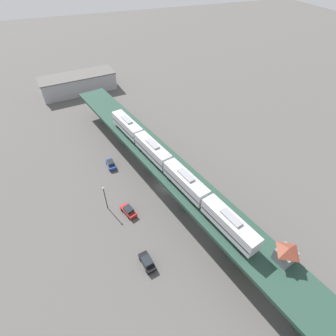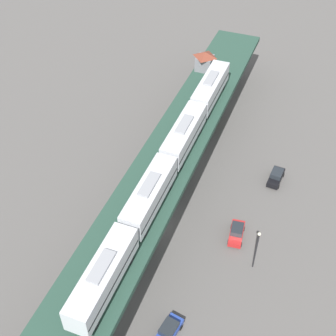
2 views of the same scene
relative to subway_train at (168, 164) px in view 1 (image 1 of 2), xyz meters
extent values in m
plane|color=#514F4C|center=(0.72, 2.89, -10.12)|extent=(400.00, 400.00, 0.00)
cube|color=#244135|center=(0.72, 2.89, -2.94)|extent=(30.39, 91.30, 0.80)
cube|color=#2D5142|center=(10.03, -34.47, -6.73)|extent=(2.18, 2.18, 6.78)
cube|color=#2D5142|center=(6.40, -19.92, -6.73)|extent=(2.18, 2.18, 6.78)
cube|color=#2D5142|center=(2.78, -5.36, -6.73)|extent=(2.18, 2.18, 6.78)
cube|color=#2D5142|center=(-0.85, 9.19, -6.73)|extent=(2.18, 2.18, 6.78)
cube|color=#2D5142|center=(-4.47, 23.75, -6.73)|extent=(2.18, 2.18, 6.78)
cube|color=#2D5142|center=(-8.10, 38.30, -6.73)|extent=(2.18, 2.18, 6.78)
cube|color=silver|center=(4.57, -18.34, 0.00)|extent=(5.62, 12.32, 3.10)
cube|color=black|center=(4.57, -18.34, -0.30)|extent=(5.60, 12.10, 0.24)
cube|color=gray|center=(4.57, -18.34, 1.73)|extent=(2.37, 4.41, 0.36)
cylinder|color=black|center=(4.43, -22.70, -2.12)|extent=(0.42, 0.87, 0.84)
cylinder|color=black|center=(6.74, -22.13, -2.12)|extent=(0.42, 0.87, 0.84)
cylinder|color=black|center=(2.40, -14.55, -2.12)|extent=(0.42, 0.87, 0.84)
cylinder|color=black|center=(4.71, -13.98, -2.12)|extent=(0.42, 0.87, 0.84)
cube|color=silver|center=(1.52, -6.11, 0.00)|extent=(5.62, 12.32, 3.10)
cube|color=black|center=(1.52, -6.11, -0.30)|extent=(5.60, 12.10, 0.24)
cube|color=gray|center=(1.52, -6.11, 1.73)|extent=(2.37, 4.41, 0.36)
cylinder|color=black|center=(1.38, -10.48, -2.12)|extent=(0.42, 0.87, 0.84)
cylinder|color=black|center=(3.69, -9.90, -2.12)|extent=(0.42, 0.87, 0.84)
cylinder|color=black|center=(-0.65, -2.33, -2.12)|extent=(0.42, 0.87, 0.84)
cylinder|color=black|center=(1.66, -1.75, -2.12)|extent=(0.42, 0.87, 0.84)
cube|color=silver|center=(-1.52, 6.11, 0.00)|extent=(5.62, 12.32, 3.10)
cube|color=black|center=(-1.52, 6.11, -0.30)|extent=(5.60, 12.10, 0.24)
cube|color=gray|center=(-1.52, 6.11, 1.73)|extent=(2.37, 4.41, 0.36)
cylinder|color=black|center=(-1.66, 1.75, -2.12)|extent=(0.42, 0.87, 0.84)
cylinder|color=black|center=(0.65, 2.33, -2.12)|extent=(0.42, 0.87, 0.84)
cylinder|color=black|center=(-3.69, 9.90, -2.12)|extent=(0.42, 0.87, 0.84)
cylinder|color=black|center=(-1.38, 10.48, -2.12)|extent=(0.42, 0.87, 0.84)
cube|color=silver|center=(-4.57, 18.34, 0.00)|extent=(5.62, 12.32, 3.10)
cube|color=black|center=(-4.57, 18.34, -0.30)|extent=(5.60, 12.10, 0.24)
cube|color=gray|center=(-4.57, 18.34, 1.73)|extent=(2.37, 4.41, 0.36)
cylinder|color=black|center=(-4.71, 13.98, -2.12)|extent=(0.42, 0.87, 0.84)
cylinder|color=black|center=(-2.40, 14.55, -2.12)|extent=(0.42, 0.87, 0.84)
cylinder|color=black|center=(-6.74, 22.13, -2.12)|extent=(0.42, 0.87, 0.84)
cylinder|color=black|center=(-4.43, 22.70, -2.12)|extent=(0.42, 0.87, 0.84)
cube|color=slate|center=(10.44, -26.20, -1.29)|extent=(3.39, 3.39, 2.50)
pyramid|color=brown|center=(10.44, -26.20, 0.41)|extent=(3.90, 3.90, 0.90)
cube|color=#233D93|center=(-10.87, 15.52, -9.39)|extent=(2.12, 4.52, 0.80)
cube|color=#1E2328|center=(-10.86, 15.37, -8.61)|extent=(1.80, 2.32, 0.76)
cylinder|color=black|center=(-11.62, 14.03, -9.79)|extent=(0.29, 0.68, 0.66)
cylinder|color=black|center=(-9.91, 14.16, -9.79)|extent=(0.29, 0.68, 0.66)
cylinder|color=black|center=(-11.83, 16.89, -9.79)|extent=(0.29, 0.68, 0.66)
cylinder|color=black|center=(-10.12, 17.01, -9.79)|extent=(0.29, 0.68, 0.66)
cube|color=#AD1E1E|center=(-10.28, -1.86, -9.39)|extent=(3.23, 4.75, 0.80)
cube|color=#1E2328|center=(-10.23, -2.00, -8.61)|extent=(2.31, 2.64, 0.76)
cylinder|color=black|center=(-10.58, -3.49, -9.79)|extent=(0.46, 0.70, 0.66)
cylinder|color=black|center=(-8.98, -2.90, -9.79)|extent=(0.46, 0.70, 0.66)
cylinder|color=black|center=(-11.58, -0.82, -9.79)|extent=(0.46, 0.70, 0.66)
cylinder|color=black|center=(-9.98, -0.22, -9.79)|extent=(0.46, 0.70, 0.66)
cube|color=black|center=(-9.91, -15.21, -9.39)|extent=(2.51, 4.64, 0.80)
cube|color=#1E2328|center=(-9.88, -15.35, -8.61)|extent=(1.98, 2.44, 0.76)
cylinder|color=black|center=(-10.51, -16.76, -9.79)|extent=(0.35, 0.69, 0.66)
cylinder|color=black|center=(-8.82, -16.47, -9.79)|extent=(0.35, 0.69, 0.66)
cylinder|color=black|center=(-10.99, -13.94, -9.79)|extent=(0.35, 0.69, 0.66)
cylinder|color=black|center=(-9.30, -13.65, -9.79)|extent=(0.35, 0.69, 0.66)
cube|color=#333338|center=(8.18, -17.52, -8.47)|extent=(2.31, 2.12, 2.30)
cube|color=gold|center=(8.38, -21.11, -8.27)|extent=(2.58, 5.32, 2.70)
cylinder|color=black|center=(9.17, -17.46, -9.62)|extent=(0.40, 1.02, 1.00)
cylinder|color=black|center=(7.19, -17.57, -9.62)|extent=(0.40, 1.02, 1.00)
cylinder|color=black|center=(9.50, -22.61, -9.62)|extent=(0.40, 1.02, 1.00)
cylinder|color=black|center=(7.43, -22.73, -9.62)|extent=(0.40, 1.02, 1.00)
cylinder|color=black|center=(-14.47, 1.23, -6.87)|extent=(0.20, 0.20, 6.50)
sphere|color=beige|center=(-14.47, 1.23, -3.40)|extent=(0.44, 0.44, 0.44)
cube|color=#99999E|center=(-13.52, 65.15, -6.92)|extent=(29.03, 13.42, 6.40)
cube|color=#595654|center=(-13.52, 65.15, -3.52)|extent=(29.61, 13.69, 0.40)
camera|label=1|loc=(-14.95, -40.15, 37.50)|focal=28.00mm
camera|label=2|loc=(-26.07, 37.27, 41.37)|focal=50.00mm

